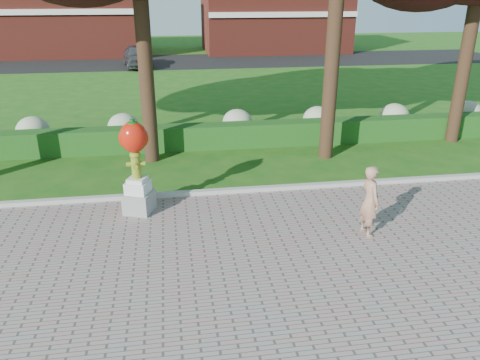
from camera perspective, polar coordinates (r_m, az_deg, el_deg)
The scene contains 10 objects.
ground at distance 9.65m, azimuth 0.70°, elevation -8.88°, with size 100.00×100.00×0.00m, color #1C5615.
curb at distance 12.26m, azimuth -1.57°, elevation -1.42°, with size 40.00×0.18×0.15m, color #ADADA5.
lawn_hedge at distance 15.89m, azimuth -3.40°, elevation 5.37°, with size 24.00×0.70×0.80m, color #174213.
hydrangea_row at distance 16.87m, azimuth -1.79°, elevation 6.91°, with size 20.10×1.10×0.99m.
street at distance 36.52m, azimuth -6.65°, elevation 14.17°, with size 50.00×8.00×0.02m, color black.
building_left at distance 43.06m, azimuth -21.42°, elevation 18.75°, with size 14.00×8.00×7.00m, color maroon.
building_right at distance 43.22m, azimuth 4.09°, elevation 19.72°, with size 12.00×8.00×6.40m, color maroon.
hydrant_sculpture at distance 11.05m, azimuth -12.57°, elevation 1.88°, with size 0.80×0.80×2.28m.
woman at distance 10.30m, azimuth 15.52°, elevation -2.47°, with size 0.57×0.38×1.57m, color #AB7C62.
parked_car at distance 34.18m, azimuth -12.39°, elevation 14.56°, with size 1.76×4.38×1.49m, color #404248.
Camera 1 is at (-1.36, -8.16, 4.97)m, focal length 35.00 mm.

